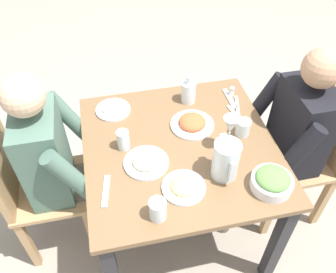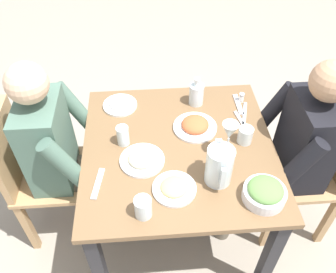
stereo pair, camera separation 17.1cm
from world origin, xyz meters
name	(u,v)px [view 2 (the right image)]	position (x,y,z in m)	size (l,w,h in m)	color
ground_plane	(176,225)	(0.00, 0.00, 0.00)	(8.00, 8.00, 0.00)	gray
dining_table	(178,162)	(0.00, 0.00, 0.62)	(0.94, 0.94, 0.73)	brown
chair_near	(36,171)	(-0.10, -0.77, 0.50)	(0.40, 0.40, 0.89)	tan
chair_far	(317,166)	(-0.01, 0.77, 0.50)	(0.40, 0.40, 0.89)	tan
diner_near	(69,150)	(-0.10, -0.56, 0.65)	(0.48, 0.53, 1.18)	#4C6B5B
diner_far	(286,151)	(-0.01, 0.56, 0.65)	(0.48, 0.53, 1.18)	black
water_pitcher	(219,166)	(0.21, 0.15, 0.83)	(0.16, 0.12, 0.19)	silver
salad_bowl	(265,192)	(0.33, 0.33, 0.78)	(0.18, 0.18, 0.09)	white
plate_beans	(142,159)	(0.08, -0.18, 0.75)	(0.21, 0.21, 0.04)	white
plate_rice_curry	(195,126)	(-0.13, 0.10, 0.75)	(0.23, 0.23, 0.06)	white
plate_yoghurt	(120,104)	(-0.33, -0.29, 0.75)	(0.19, 0.19, 0.04)	white
plate_fries	(174,188)	(0.25, -0.05, 0.75)	(0.20, 0.20, 0.04)	white
water_glass_center	(123,135)	(-0.05, -0.27, 0.79)	(0.06, 0.06, 0.10)	silver
water_glass_far_right	(245,135)	(-0.01, 0.33, 0.78)	(0.07, 0.07, 0.09)	silver
water_glass_near_left	(143,207)	(0.37, -0.18, 0.78)	(0.07, 0.07, 0.10)	silver
wine_glass	(229,133)	(0.06, 0.22, 0.88)	(0.08, 0.08, 0.20)	silver
oil_carafe	(196,95)	(-0.33, 0.13, 0.79)	(0.08, 0.08, 0.16)	silver
salt_shaker	(241,98)	(-0.32, 0.38, 0.76)	(0.03, 0.03, 0.05)	white
fork_near	(98,183)	(0.20, -0.38, 0.74)	(0.17, 0.03, 0.01)	silver
knife_near	(242,123)	(-0.14, 0.35, 0.74)	(0.18, 0.02, 0.01)	silver
fork_far	(238,104)	(-0.29, 0.36, 0.74)	(0.17, 0.03, 0.01)	silver
knife_far	(245,114)	(-0.21, 0.38, 0.74)	(0.18, 0.02, 0.01)	silver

